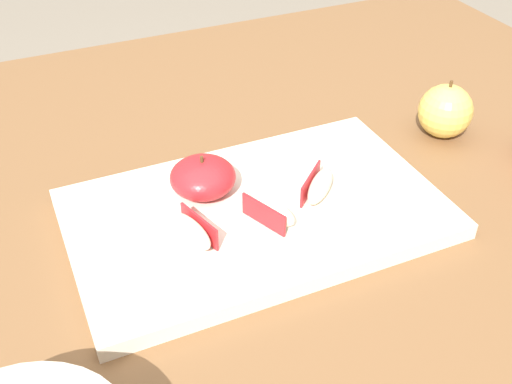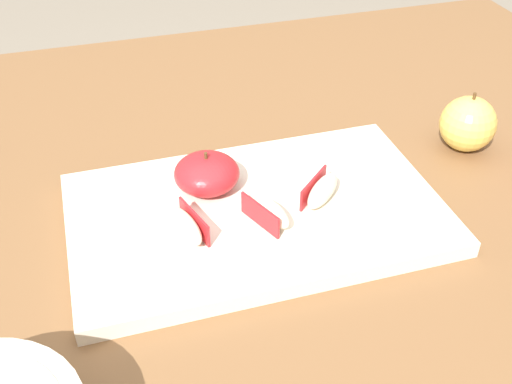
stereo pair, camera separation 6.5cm
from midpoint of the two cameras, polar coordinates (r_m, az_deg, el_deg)
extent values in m
cube|color=brown|center=(0.72, -1.74, -1.17)|extent=(1.20, 0.97, 0.03)
cube|color=brown|center=(1.47, 11.82, 1.78)|extent=(0.06, 0.06, 0.74)
cube|color=beige|center=(0.67, -2.79, -2.10)|extent=(0.39, 0.24, 0.02)
ellipsoid|color=#B21E23|center=(0.68, -7.63, 1.26)|extent=(0.07, 0.07, 0.04)
cylinder|color=#4C3319|center=(0.67, -7.78, 2.78)|extent=(0.00, 0.00, 0.01)
ellipsoid|color=beige|center=(0.62, -9.05, -3.67)|extent=(0.04, 0.06, 0.03)
cube|color=#B21E23|center=(0.62, -8.20, -3.24)|extent=(0.02, 0.06, 0.03)
ellipsoid|color=beige|center=(0.64, -1.54, -1.72)|extent=(0.04, 0.06, 0.03)
cube|color=#B21E23|center=(0.63, -2.25, -2.18)|extent=(0.02, 0.05, 0.03)
ellipsoid|color=beige|center=(0.67, 3.15, 0.46)|extent=(0.06, 0.06, 0.03)
cube|color=#B21E23|center=(0.67, 2.26, 0.69)|extent=(0.04, 0.04, 0.03)
sphere|color=#DBBC51|center=(0.83, 14.80, 7.10)|extent=(0.07, 0.07, 0.07)
cylinder|color=#4C3319|center=(0.81, 15.21, 9.34)|extent=(0.00, 0.00, 0.01)
camera|label=1|loc=(0.03, -92.86, -2.16)|focal=43.72mm
camera|label=2|loc=(0.03, 87.14, 2.16)|focal=43.72mm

